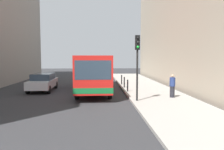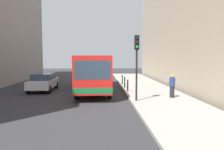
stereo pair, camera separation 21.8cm
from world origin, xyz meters
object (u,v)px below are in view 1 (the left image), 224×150
at_px(bollard_near, 128,86).
at_px(pedestrian_near_signal, 172,86).
at_px(bus, 94,71).
at_px(car_beside_bus, 43,82).
at_px(bollard_far, 122,80).
at_px(traffic_light, 137,55).
at_px(bollard_mid, 124,82).

height_order(bollard_near, pedestrian_near_signal, pedestrian_near_signal).
distance_m(bus, car_beside_bus, 4.48).
bearing_deg(bollard_far, traffic_light, -89.33).
xyz_separation_m(car_beside_bus, bollard_near, (7.09, -1.78, -0.16)).
distance_m(traffic_light, bollard_far, 8.84).
xyz_separation_m(bus, pedestrian_near_signal, (5.41, -4.56, -0.79)).
bearing_deg(traffic_light, bus, 116.78).
bearing_deg(bollard_near, bollard_far, 90.00).
bearing_deg(bollard_mid, bollard_far, 90.00).
relative_size(bollard_near, bollard_mid, 1.00).
bearing_deg(traffic_light, bollard_near, 91.50).
xyz_separation_m(bus, bollard_mid, (2.71, 0.60, -1.10)).
height_order(car_beside_bus, bollard_mid, car_beside_bus).
bearing_deg(bollard_near, pedestrian_near_signal, -46.18).
height_order(bus, pedestrian_near_signal, bus).
bearing_deg(bus, bollard_mid, -167.90).
xyz_separation_m(bus, bollard_far, (2.71, 2.95, -1.10)).
bearing_deg(bollard_mid, bus, -167.42).
relative_size(car_beside_bus, bollard_far, 4.63).
distance_m(bollard_far, pedestrian_near_signal, 7.98).
relative_size(bollard_far, pedestrian_near_signal, 0.60).
bearing_deg(bollard_far, bollard_near, -90.00).
height_order(bus, bollard_mid, bus).
height_order(bollard_near, bollard_mid, same).
xyz_separation_m(bollard_mid, pedestrian_near_signal, (2.70, -5.16, 0.31)).
bearing_deg(car_beside_bus, pedestrian_near_signal, 154.82).
bearing_deg(traffic_light, pedestrian_near_signal, 21.13).
relative_size(car_beside_bus, bollard_mid, 4.63).
relative_size(bus, car_beside_bus, 2.51).
height_order(bus, traffic_light, traffic_light).
height_order(traffic_light, bollard_far, traffic_light).
height_order(bollard_mid, bollard_far, same).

